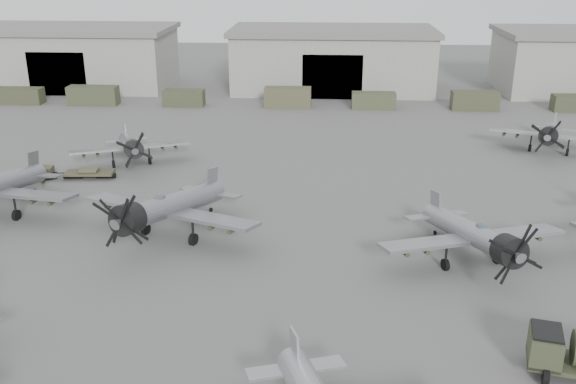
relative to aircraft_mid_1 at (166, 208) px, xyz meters
The scene contains 15 objects.
ground 14.97m from the aircraft_mid_1, 37.68° to the right, with size 220.00×220.00×0.00m, color #545351.
hangar_left 59.14m from the aircraft_mid_1, 116.43° to the left, with size 29.00×14.80×8.70m.
hangar_center 54.24m from the aircraft_mid_1, 77.55° to the left, with size 29.00×14.80×8.70m.
support_truck_0 50.53m from the aircraft_mid_1, 125.79° to the left, with size 6.10×2.20×2.08m, color #393D28.
support_truck_1 45.43m from the aircraft_mid_1, 115.56° to the left, with size 6.49×2.20×2.43m, color #3A412A.
support_truck_2 41.69m from the aircraft_mid_1, 100.45° to the left, with size 5.23×2.20×2.08m, color #393E28.
support_truck_3 41.42m from the aircraft_mid_1, 81.71° to the left, with size 5.99×2.20×2.57m, color #494930.
support_truck_4 44.38m from the aircraft_mid_1, 67.47° to the left, with size 5.57×2.20×2.05m, color #40452D.
support_truck_5 50.65m from the aircraft_mid_1, 54.01° to the left, with size 5.85×2.20×2.34m, color #3D3F29.
aircraft_mid_1 is the anchor object (origin of this frame).
aircraft_mid_2 20.70m from the aircraft_mid_1, ahead, with size 12.24×11.02×4.91m.
aircraft_far_0 17.62m from the aircraft_mid_1, 114.30° to the left, with size 10.95×9.91×4.45m.
aircraft_far_1 40.02m from the aircraft_mid_1, 33.97° to the left, with size 11.44×10.35×4.65m.
tug_trailer 17.70m from the aircraft_mid_1, 136.03° to the left, with size 7.49×1.95×1.49m.
ground_crew 16.67m from the aircraft_mid_1, 142.83° to the left, with size 0.56×0.37×1.54m, color #40422B.
Camera 1 is at (-0.82, -31.36, 19.15)m, focal length 40.00 mm.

